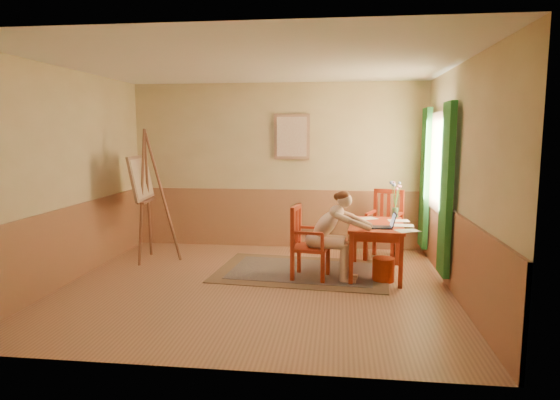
# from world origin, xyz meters

# --- Properties ---
(room) EXTENTS (5.04, 4.54, 2.84)m
(room) POSITION_xyz_m (0.00, 0.00, 1.40)
(room) COLOR tan
(room) RESTS_ON ground
(wainscot) EXTENTS (5.00, 4.50, 1.00)m
(wainscot) POSITION_xyz_m (0.00, 0.80, 0.50)
(wainscot) COLOR tan
(wainscot) RESTS_ON room
(window) EXTENTS (0.12, 2.01, 2.20)m
(window) POSITION_xyz_m (2.42, 1.10, 1.35)
(window) COLOR white
(window) RESTS_ON room
(wall_portrait) EXTENTS (0.60, 0.05, 0.76)m
(wall_portrait) POSITION_xyz_m (0.25, 2.20, 1.90)
(wall_portrait) COLOR #A57A5D
(wall_portrait) RESTS_ON room
(rug) EXTENTS (2.53, 1.79, 0.02)m
(rug) POSITION_xyz_m (0.55, 0.72, 0.01)
(rug) COLOR #8C7251
(rug) RESTS_ON room
(table) EXTENTS (0.81, 1.25, 0.72)m
(table) POSITION_xyz_m (1.57, 0.70, 0.63)
(table) COLOR #B53C22
(table) RESTS_ON room
(chair_left) EXTENTS (0.52, 0.50, 1.00)m
(chair_left) POSITION_xyz_m (0.63, 0.40, 0.50)
(chair_left) COLOR #B53C22
(chair_left) RESTS_ON room
(chair_back) EXTENTS (0.63, 0.64, 1.09)m
(chair_back) POSITION_xyz_m (1.77, 1.58, 0.54)
(chair_back) COLOR #B53C22
(chair_back) RESTS_ON room
(figure) EXTENTS (0.92, 0.46, 1.21)m
(figure) POSITION_xyz_m (0.97, 0.36, 0.67)
(figure) COLOR beige
(figure) RESTS_ON room
(laptop) EXTENTS (0.36, 0.22, 0.21)m
(laptop) POSITION_xyz_m (1.65, 0.41, 0.76)
(laptop) COLOR #1E2338
(laptop) RESTS_ON table
(papers) EXTENTS (0.82, 1.16, 0.00)m
(papers) POSITION_xyz_m (1.80, 0.73, 0.72)
(papers) COLOR white
(papers) RESTS_ON table
(vase) EXTENTS (0.18, 0.27, 0.55)m
(vase) POSITION_xyz_m (1.88, 1.28, 0.97)
(vase) COLOR #3F724C
(vase) RESTS_ON table
(wastebasket) EXTENTS (0.30, 0.30, 0.31)m
(wastebasket) POSITION_xyz_m (1.66, 0.41, 0.16)
(wastebasket) COLOR red
(wastebasket) RESTS_ON room
(easel) EXTENTS (0.72, 0.91, 2.03)m
(easel) POSITION_xyz_m (-1.91, 1.08, 1.20)
(easel) COLOR brown
(easel) RESTS_ON room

